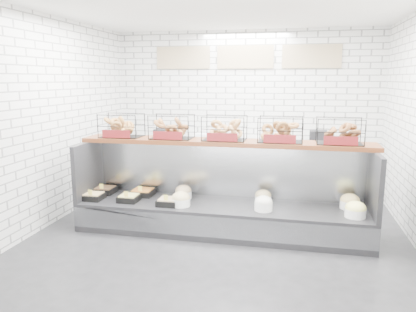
# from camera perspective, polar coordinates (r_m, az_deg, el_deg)

# --- Properties ---
(ground) EXTENTS (5.50, 5.50, 0.00)m
(ground) POSITION_cam_1_polar(r_m,az_deg,el_deg) (5.51, 1.29, -11.63)
(ground) COLOR black
(ground) RESTS_ON ground
(room_shell) EXTENTS (5.02, 5.51, 3.01)m
(room_shell) POSITION_cam_1_polar(r_m,az_deg,el_deg) (5.69, 2.54, 10.34)
(room_shell) COLOR silver
(room_shell) RESTS_ON ground
(display_case) EXTENTS (4.00, 0.90, 1.20)m
(display_case) POSITION_cam_1_polar(r_m,az_deg,el_deg) (5.72, 1.97, -7.32)
(display_case) COLOR black
(display_case) RESTS_ON ground
(bagel_shelf) EXTENTS (4.10, 0.50, 0.40)m
(bagel_shelf) POSITION_cam_1_polar(r_m,az_deg,el_deg) (5.65, 2.30, 3.48)
(bagel_shelf) COLOR #47200F
(bagel_shelf) RESTS_ON display_case
(prep_counter) EXTENTS (4.00, 0.60, 1.20)m
(prep_counter) POSITION_cam_1_polar(r_m,az_deg,el_deg) (7.67, 4.67, -1.51)
(prep_counter) COLOR #93969B
(prep_counter) RESTS_ON ground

